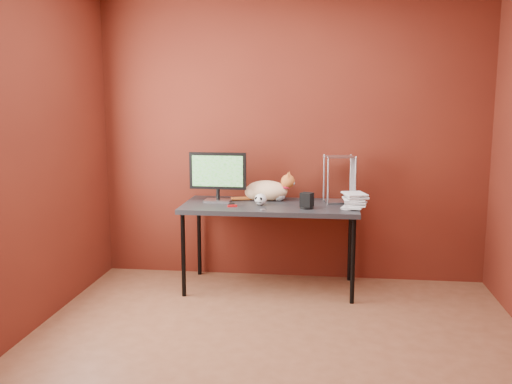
# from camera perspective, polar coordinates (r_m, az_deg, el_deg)

# --- Properties ---
(room) EXTENTS (3.52, 3.52, 2.61)m
(room) POSITION_cam_1_polar(r_m,az_deg,el_deg) (3.45, 1.73, 5.87)
(room) COLOR brown
(room) RESTS_ON ground
(desk) EXTENTS (1.50, 0.70, 0.75)m
(desk) POSITION_cam_1_polar(r_m,az_deg,el_deg) (4.91, 1.44, -1.81)
(desk) COLOR black
(desk) RESTS_ON ground
(monitor) EXTENTS (0.50, 0.17, 0.44)m
(monitor) POSITION_cam_1_polar(r_m,az_deg,el_deg) (4.99, -3.85, 1.77)
(monitor) COLOR #A8A8AC
(monitor) RESTS_ON desk
(cat) EXTENTS (0.57, 0.24, 0.27)m
(cat) POSITION_cam_1_polar(r_m,az_deg,el_deg) (5.07, 1.13, 0.18)
(cat) COLOR orange
(cat) RESTS_ON desk
(skull_mug) EXTENTS (0.10, 0.11, 0.10)m
(skull_mug) POSITION_cam_1_polar(r_m,az_deg,el_deg) (4.84, 0.46, -0.74)
(skull_mug) COLOR silver
(skull_mug) RESTS_ON desk
(speaker) EXTENTS (0.12, 0.12, 0.13)m
(speaker) POSITION_cam_1_polar(r_m,az_deg,el_deg) (4.73, 5.10, -0.92)
(speaker) COLOR black
(speaker) RESTS_ON desk
(book_stack) EXTENTS (0.23, 0.27, 1.37)m
(book_stack) POSITION_cam_1_polar(r_m,az_deg,el_deg) (4.74, 9.05, 6.61)
(book_stack) COLOR beige
(book_stack) RESTS_ON desk
(wire_rack) EXTENTS (0.27, 0.24, 0.41)m
(wire_rack) POSITION_cam_1_polar(r_m,az_deg,el_deg) (5.02, 8.35, 1.30)
(wire_rack) COLOR #A8A8AC
(wire_rack) RESTS_ON desk
(pocket_knife) EXTENTS (0.08, 0.05, 0.02)m
(pocket_knife) POSITION_cam_1_polar(r_m,az_deg,el_deg) (4.79, -2.40, -1.40)
(pocket_knife) COLOR #AD0D0F
(pocket_knife) RESTS_ON desk
(black_gadget) EXTENTS (0.05, 0.03, 0.02)m
(black_gadget) POSITION_cam_1_polar(r_m,az_deg,el_deg) (4.83, -2.47, -1.27)
(black_gadget) COLOR black
(black_gadget) RESTS_ON desk
(washer) EXTENTS (0.05, 0.05, 0.00)m
(washer) POSITION_cam_1_polar(r_m,az_deg,el_deg) (4.67, 0.69, -1.75)
(washer) COLOR #A8A8AC
(washer) RESTS_ON desk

